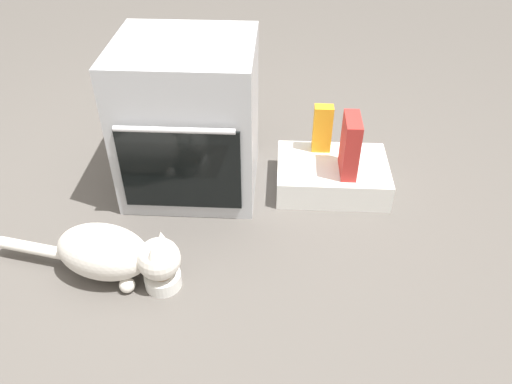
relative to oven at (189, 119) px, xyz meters
The scene contains 7 objects.
ground 0.58m from the oven, 87.30° to the right, with size 8.00×8.00×0.00m, color #56514C.
oven is the anchor object (origin of this frame).
pantry_cabinet 0.74m from the oven, ahead, with size 0.53×0.38×0.14m, color white.
food_bowl 0.76m from the oven, 91.76° to the right, with size 0.14×0.14×0.09m.
cat 0.72m from the oven, 108.22° to the right, with size 0.79×0.29×0.24m.
cereal_box 0.75m from the oven, ahead, with size 0.07×0.18×0.28m, color #B72D28.
juice_carton 0.64m from the oven, 10.14° to the left, with size 0.09×0.06×0.24m, color orange.
Camera 1 is at (0.39, -1.55, 1.52)m, focal length 35.37 mm.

